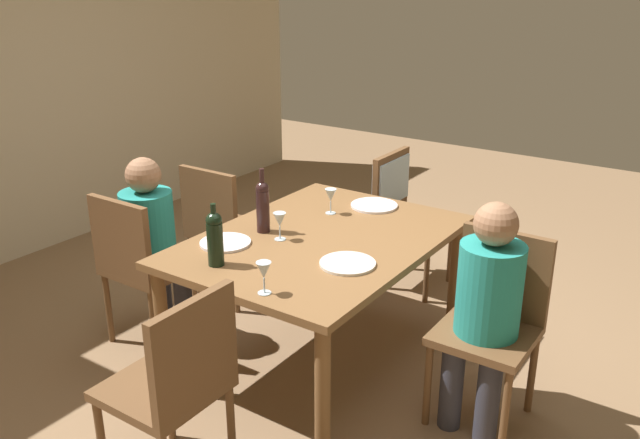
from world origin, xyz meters
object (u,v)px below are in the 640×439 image
chair_far_left (139,260)px  chair_left_end (177,380)px  dinner_plate_host (348,263)px  dinner_plate_guest_right (225,243)px  person_man_bearded (486,301)px  wine_bottle_dark_red (263,205)px  dinner_plate_guest_left (374,205)px  dining_table (320,251)px  wine_glass_near_right (331,196)px  chair_far_right (222,224)px  chair_right_end (400,201)px  person_woman_host (153,236)px  wine_glass_near_left (264,271)px  wine_bottle_tall_green (215,237)px  wine_glass_centre (280,221)px  chair_near (493,314)px

chair_far_left → chair_left_end: bearing=-34.9°
dinner_plate_host → dinner_plate_guest_right: size_ratio=1.03×
chair_far_left → person_man_bearded: 1.93m
wine_bottle_dark_red → dinner_plate_guest_left: 0.76m
chair_far_left → wine_bottle_dark_red: wine_bottle_dark_red is taller
dining_table → wine_glass_near_right: wine_glass_near_right is taller
chair_far_right → person_man_bearded: size_ratio=0.82×
chair_right_end → dinner_plate_guest_left: size_ratio=3.30×
chair_far_right → person_man_bearded: bearing=-8.6°
chair_right_end → dinner_plate_guest_left: 0.60m
chair_right_end → person_woman_host: bearing=-29.0°
chair_right_end → person_man_bearded: (-1.18, -1.06, 0.05)m
dinner_plate_host → person_man_bearded: bearing=-73.1°
dinner_plate_host → chair_far_left: bearing=99.9°
chair_right_end → dinner_plate_guest_right: size_ratio=3.49×
chair_left_end → wine_bottle_dark_red: bearing=20.2°
wine_glass_near_left → dinner_plate_guest_left: size_ratio=0.53×
person_woman_host → chair_left_end: bearing=-38.9°
chair_left_end → dinner_plate_guest_left: (1.73, 0.09, 0.22)m
person_man_bearded → dinner_plate_guest_left: size_ratio=4.02×
chair_far_left → wine_glass_near_left: chair_far_left is taller
person_man_bearded → wine_bottle_tall_green: 1.30m
person_woman_host → wine_bottle_dark_red: 0.72m
person_man_bearded → wine_bottle_dark_red: person_man_bearded is taller
chair_far_left → wine_glass_centre: bearing=20.2°
wine_bottle_dark_red → chair_right_end: bearing=-8.0°
chair_far_left → dinner_plate_guest_left: bearing=47.4°
chair_near → chair_far_right: (0.17, 1.88, 0.00)m
chair_right_end → person_man_bearded: size_ratio=0.82×
wine_bottle_tall_green → chair_left_end: bearing=-152.6°
chair_left_end → chair_right_end: 2.31m
person_man_bearded → dinner_plate_guest_left: (0.61, 0.94, 0.10)m
wine_glass_near_right → dinner_plate_host: wine_glass_near_right is taller
chair_far_left → wine_glass_near_right: chair_far_left is taller
wine_glass_near_right → chair_far_right: bearing=95.7°
dinner_plate_host → wine_glass_near_right: bearing=39.8°
chair_far_right → wine_glass_centre: chair_far_right is taller
wine_bottle_dark_red → chair_near: bearing=-81.3°
chair_far_right → chair_right_end: bearing=47.5°
wine_glass_near_left → wine_glass_near_right: (1.02, 0.32, 0.00)m
dining_table → chair_left_end: size_ratio=1.68×
dining_table → wine_bottle_dark_red: size_ratio=4.37×
chair_near → dinner_plate_host: chair_near is taller
wine_bottle_tall_green → wine_glass_centre: bearing=-7.9°
wine_bottle_tall_green → wine_glass_near_right: (0.91, -0.06, -0.04)m
chair_left_end → dinner_plate_guest_right: chair_left_end is taller
wine_bottle_dark_red → person_woman_host: bearing=108.8°
dining_table → wine_glass_near_left: (-0.68, -0.17, 0.19)m
chair_far_left → wine_glass_near_right: bearing=44.6°
wine_glass_near_left → person_woman_host: bearing=72.1°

